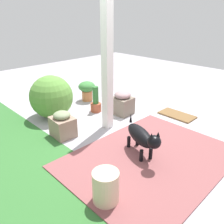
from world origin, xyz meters
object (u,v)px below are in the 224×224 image
Objects in this scene: stone_planter_mid at (63,125)px; stone_planter_nearest at (122,103)px; dog at (142,137)px; terracotta_pot_tall at (96,103)px; ceramic_urn at (106,187)px; porch_pillar at (107,60)px; terracotta_pot_broad at (87,89)px; round_shrub at (51,97)px; doormat at (177,115)px.

stone_planter_nearest is at bearing -92.48° from stone_planter_mid.
dog reaches higher than stone_planter_mid.
terracotta_pot_tall is (0.41, -1.08, -0.02)m from stone_planter_mid.
stone_planter_mid reaches higher than ceramic_urn.
terracotta_pot_tall is at bearing -24.34° from porch_pillar.
porch_pillar is 1.73m from terracotta_pot_broad.
stone_planter_mid is at bearing 159.80° from round_shrub.
porch_pillar reaches higher than terracotta_pot_broad.
dog is (-2.34, 0.89, 0.04)m from terracotta_pot_broad.
stone_planter_mid is 2.29m from doormat.
round_shrub is (0.81, -0.30, 0.21)m from stone_planter_mid.
terracotta_pot_broad reaches higher than stone_planter_mid.
stone_planter_mid is at bearing 87.52° from stone_planter_nearest.
stone_planter_nearest is 0.63× the size of dog.
round_shrub is at bearing 51.45° from stone_planter_nearest.
ceramic_urn is (-1.30, 1.26, -1.01)m from porch_pillar.
terracotta_pot_broad is at bearing -35.27° from ceramic_urn.
doormat is at bearing -115.56° from porch_pillar.
round_shrub reaches higher than ceramic_urn.
doormat is (-0.85, -0.71, -0.22)m from stone_planter_nearest.
stone_planter_nearest is 1.39m from stone_planter_mid.
terracotta_pot_tall is at bearing -117.01° from round_shrub.
terracotta_pot_broad is 2.11m from doormat.
round_shrub is 1.20× the size of doormat.
terracotta_pot_broad is at bearing -23.96° from terracotta_pot_tall.
round_shrub reaches higher than dog.
ceramic_urn is at bearing 162.57° from stone_planter_mid.
round_shrub is 2.15× the size of ceramic_urn.
porch_pillar is at bearing 155.84° from terracotta_pot_broad.
doormat is at bearing -75.58° from ceramic_urn.
ceramic_urn is (-1.52, 1.88, -0.04)m from stone_planter_nearest.
terracotta_pot_tall and dog have the same top height.
terracotta_pot_tall is (-0.40, -0.78, -0.22)m from round_shrub.
porch_pillar reaches higher than stone_planter_mid.
stone_planter_mid reaches higher than doormat.
porch_pillar is 1.17m from stone_planter_nearest.
porch_pillar is at bearing -44.17° from ceramic_urn.
ceramic_urn is (-1.58, 0.50, -0.01)m from stone_planter_mid.
round_shrub is at bearing 46.27° from doormat.
dog reaches higher than ceramic_urn.
terracotta_pot_broad is 0.84× the size of terracotta_pot_tall.
doormat is at bearing -113.51° from stone_planter_mid.
terracotta_pot_broad is (1.33, -0.60, -0.93)m from porch_pillar.
porch_pillar is at bearing -16.16° from dog.
stone_planter_nearest is 1.08× the size of stone_planter_mid.
stone_planter_nearest is 0.69× the size of doormat.
terracotta_pot_broad is at bearing -20.80° from dog.
ceramic_urn is at bearing 135.83° from porch_pillar.
doormat is at bearing -159.55° from terracotta_pot_broad.
terracotta_pot_tall reaches higher than ceramic_urn.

